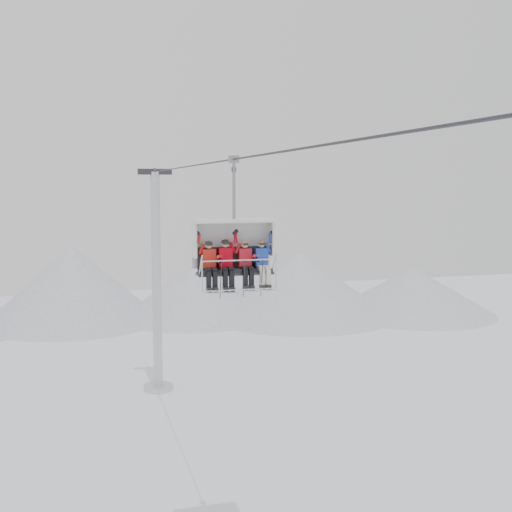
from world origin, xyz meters
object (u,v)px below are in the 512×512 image
object	(u,v)px
lift_tower_right	(157,297)
skier_center_left	(226,262)
skier_center_right	(246,262)
chairlift_carrier	(233,245)
skier_far_left	(210,263)
skier_far_right	(262,262)

from	to	relation	value
lift_tower_right	skier_center_left	world-z (taller)	lift_tower_right
lift_tower_right	skier_center_right	xyz separation A→B (m)	(0.31, -19.74, 4.42)
lift_tower_right	skier_center_left	size ratio (longest dim) A/B	7.99
chairlift_carrier	skier_far_left	xyz separation A→B (m)	(-0.80, -0.31, -0.49)
chairlift_carrier	skier_far_right	size ratio (longest dim) A/B	2.36
chairlift_carrier	skier_far_right	world-z (taller)	chairlift_carrier
skier_far_left	skier_center_left	size ratio (longest dim) A/B	1.00
lift_tower_right	skier_far_right	world-z (taller)	lift_tower_right
chairlift_carrier	skier_center_left	size ratio (longest dim) A/B	2.36
lift_tower_right	skier_center_right	distance (m)	20.23
lift_tower_right	chairlift_carrier	world-z (taller)	lift_tower_right
skier_center_left	skier_far_right	size ratio (longest dim) A/B	1.00
skier_center_right	skier_far_left	bearing A→B (deg)	179.90
chairlift_carrier	skier_center_left	bearing A→B (deg)	-134.34
lift_tower_right	chairlift_carrier	size ratio (longest dim) A/B	3.38
lift_tower_right	skier_center_right	world-z (taller)	lift_tower_right
skier_far_left	skier_center_right	world-z (taller)	skier_far_left
skier_center_left	lift_tower_right	bearing A→B (deg)	89.13
skier_far_left	skier_far_right	bearing A→B (deg)	-0.10
lift_tower_right	chairlift_carrier	bearing A→B (deg)	-90.00
lift_tower_right	chairlift_carrier	xyz separation A→B (m)	(0.00, -19.43, 4.92)
skier_far_right	skier_center_right	bearing A→B (deg)	179.92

